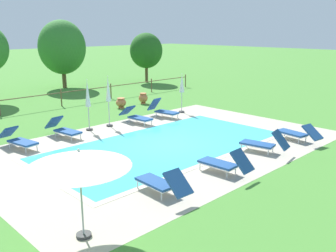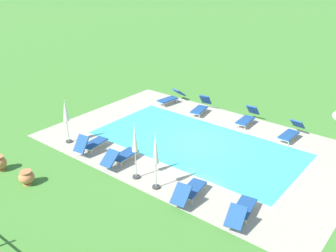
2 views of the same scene
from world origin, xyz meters
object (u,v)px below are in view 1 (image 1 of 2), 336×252
object	(u,v)px
terracotta_urn_near_fence	(121,103)
tree_east_mid	(146,51)
terracotta_urn_by_tree	(143,98)
patio_umbrella_closed_row_west	(108,93)
sun_lounger_north_mid	(18,139)
sun_lounger_north_end	(162,183)
sun_lounger_south_near_corner	(64,129)
patio_umbrella_closed_row_mid_west	(182,86)
sun_lounger_north_near_steps	(136,116)
sun_lounger_south_far	(163,110)
tree_centre	(62,47)
patio_umbrella_open_foreground	(79,159)
sun_lounger_south_end	(225,163)
sun_lounger_north_far	(264,143)
patio_umbrella_closed_row_centre	(88,97)
sun_lounger_south_mid	(297,133)

from	to	relation	value
terracotta_urn_near_fence	tree_east_mid	size ratio (longest dim) A/B	0.14
terracotta_urn_by_tree	patio_umbrella_closed_row_west	bearing A→B (deg)	-147.18
sun_lounger_north_mid	sun_lounger_north_end	world-z (taller)	sun_lounger_north_end
sun_lounger_south_near_corner	terracotta_urn_by_tree	world-z (taller)	sun_lounger_south_near_corner
sun_lounger_north_end	patio_umbrella_closed_row_west	size ratio (longest dim) A/B	0.78
sun_lounger_north_mid	patio_umbrella_closed_row_mid_west	size ratio (longest dim) A/B	0.92
sun_lounger_south_near_corner	patio_umbrella_closed_row_mid_west	distance (m)	7.61
sun_lounger_north_near_steps	patio_umbrella_closed_row_west	distance (m)	1.94
sun_lounger_south_far	tree_east_mid	xyz separation A→B (m)	(8.52, 11.10, 2.44)
sun_lounger_north_end	tree_centre	distance (m)	22.58
sun_lounger_north_end	patio_umbrella_closed_row_west	xyz separation A→B (m)	(3.63, 7.63, 1.29)
patio_umbrella_open_foreground	sun_lounger_south_near_corner	bearing A→B (deg)	63.58
sun_lounger_north_end	sun_lounger_south_end	distance (m)	2.63
sun_lounger_north_end	patio_umbrella_open_foreground	distance (m)	3.29
sun_lounger_north_end	patio_umbrella_closed_row_mid_west	bearing A→B (deg)	40.59
sun_lounger_north_mid	patio_umbrella_closed_row_mid_west	bearing A→B (deg)	0.12
sun_lounger_north_far	patio_umbrella_open_foreground	size ratio (longest dim) A/B	0.83
sun_lounger_north_near_steps	patio_umbrella_closed_row_centre	world-z (taller)	patio_umbrella_closed_row_centre
sun_lounger_south_far	patio_umbrella_closed_row_west	xyz separation A→B (m)	(-3.31, 0.43, 1.27)
sun_lounger_south_far	patio_umbrella_closed_row_west	bearing A→B (deg)	172.66
terracotta_urn_by_tree	terracotta_urn_near_fence	bearing A→B (deg)	-176.86
sun_lounger_south_near_corner	terracotta_urn_by_tree	xyz separation A→B (m)	(7.63, 3.41, -0.01)
sun_lounger_north_far	terracotta_urn_near_fence	bearing A→B (deg)	83.39
sun_lounger_south_near_corner	sun_lounger_south_mid	bearing A→B (deg)	-47.92
sun_lounger_south_far	sun_lounger_north_mid	bearing A→B (deg)	179.43
sun_lounger_south_mid	sun_lounger_north_near_steps	bearing A→B (deg)	111.65
sun_lounger_north_mid	patio_umbrella_open_foreground	bearing A→B (deg)	-102.91
sun_lounger_north_near_steps	sun_lounger_south_near_corner	world-z (taller)	sun_lounger_south_near_corner
patio_umbrella_closed_row_centre	terracotta_urn_near_fence	world-z (taller)	patio_umbrella_closed_row_centre
sun_lounger_north_end	sun_lounger_north_mid	bearing A→B (deg)	98.76
sun_lounger_south_near_corner	sun_lounger_south_end	size ratio (longest dim) A/B	1.04
sun_lounger_south_mid	tree_east_mid	xyz separation A→B (m)	(7.55, 18.48, 2.47)
sun_lounger_north_far	sun_lounger_south_mid	distance (m)	2.41
sun_lounger_south_mid	tree_east_mid	bearing A→B (deg)	67.79
patio_umbrella_closed_row_centre	tree_centre	distance (m)	14.44
tree_east_mid	sun_lounger_south_end	bearing A→B (deg)	-124.65
sun_lounger_south_far	tree_centre	distance (m)	13.89
sun_lounger_south_near_corner	sun_lounger_south_end	bearing A→B (deg)	-78.32
patio_umbrella_closed_row_mid_west	sun_lounger_south_mid	bearing A→B (deg)	-94.72
sun_lounger_north_far	tree_east_mid	bearing A→B (deg)	61.48
patio_umbrella_closed_row_west	terracotta_urn_by_tree	xyz separation A→B (m)	(5.02, 3.24, -1.29)
sun_lounger_south_far	sun_lounger_south_end	size ratio (longest dim) A/B	0.98
patio_umbrella_open_foreground	tree_east_mid	distance (m)	26.19
sun_lounger_north_near_steps	patio_umbrella_closed_row_west	world-z (taller)	patio_umbrella_closed_row_west
terracotta_urn_near_fence	patio_umbrella_open_foreground	bearing A→B (deg)	-130.87
sun_lounger_south_near_corner	sun_lounger_south_far	bearing A→B (deg)	-2.45
sun_lounger_south_far	terracotta_urn_by_tree	xyz separation A→B (m)	(1.71, 3.66, -0.02)
sun_lounger_north_mid	sun_lounger_south_end	bearing A→B (deg)	-63.73
patio_umbrella_open_foreground	terracotta_urn_near_fence	distance (m)	14.81
sun_lounger_north_near_steps	patio_umbrella_closed_row_west	xyz separation A→B (m)	(-1.37, 0.46, 1.29)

